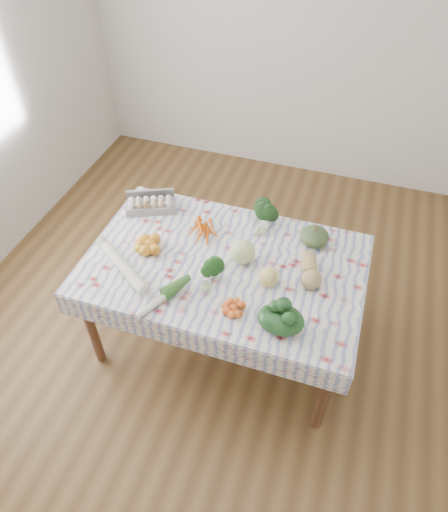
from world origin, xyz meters
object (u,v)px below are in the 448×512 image
Objects in this scene: dining_table at (224,272)px; cabbage at (242,252)px; kabocha_squash at (314,236)px; egg_carton at (151,206)px; grapefruit at (269,277)px; butternut_squash at (310,270)px.

cabbage is (0.10, 0.05, 0.16)m from dining_table.
dining_table is at bearing -144.65° from kabocha_squash.
kabocha_squash is (1.10, 0.03, 0.02)m from egg_carton.
cabbage is at bearing 146.28° from grapefruit.
egg_carton is 2.81× the size of grapefruit.
egg_carton is (-0.62, 0.31, 0.13)m from dining_table.
kabocha_squash is 0.71× the size of butternut_squash.
cabbage reaches higher than dining_table.
kabocha_squash is 0.29m from butternut_squash.
kabocha_squash reaches higher than dining_table.
dining_table is 14.01× the size of grapefruit.
kabocha_squash reaches higher than egg_carton.
grapefruit is (0.91, -0.39, 0.01)m from egg_carton.
grapefruit is at bearing -33.72° from cabbage.
cabbage is at bearing -143.03° from kabocha_squash.
dining_table is 0.19m from cabbage.
butternut_squash is (0.03, -0.29, -0.00)m from kabocha_squash.
kabocha_squash is 0.45m from grapefruit.
grapefruit is (-0.18, -0.41, -0.00)m from kabocha_squash.
grapefruit is at bearing -14.81° from dining_table.
butternut_squash is at bearing 5.68° from dining_table.
kabocha_squash is at bearing 66.14° from grapefruit.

